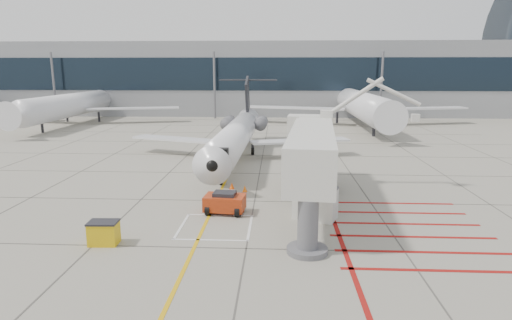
{
  "coord_description": "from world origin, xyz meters",
  "views": [
    {
      "loc": [
        1.54,
        -24.37,
        9.02
      ],
      "look_at": [
        0.0,
        6.0,
        2.5
      ],
      "focal_mm": 30.0,
      "sensor_mm": 36.0,
      "label": 1
    }
  ],
  "objects_px": {
    "jet_bridge": "(312,158)",
    "spill_bin": "(104,233)",
    "pushback_tug": "(225,202)",
    "regional_jet": "(232,124)"
  },
  "relations": [
    {
      "from": "pushback_tug",
      "to": "spill_bin",
      "type": "bearing_deg",
      "value": -131.45
    },
    {
      "from": "regional_jet",
      "to": "spill_bin",
      "type": "bearing_deg",
      "value": -102.54
    },
    {
      "from": "jet_bridge",
      "to": "spill_bin",
      "type": "relative_size",
      "value": 12.18
    },
    {
      "from": "jet_bridge",
      "to": "spill_bin",
      "type": "distance_m",
      "value": 12.78
    },
    {
      "from": "regional_jet",
      "to": "jet_bridge",
      "type": "relative_size",
      "value": 1.7
    },
    {
      "from": "jet_bridge",
      "to": "pushback_tug",
      "type": "distance_m",
      "value": 6.13
    },
    {
      "from": "jet_bridge",
      "to": "pushback_tug",
      "type": "height_order",
      "value": "jet_bridge"
    },
    {
      "from": "pushback_tug",
      "to": "spill_bin",
      "type": "distance_m",
      "value": 7.75
    },
    {
      "from": "pushback_tug",
      "to": "jet_bridge",
      "type": "bearing_deg",
      "value": 8.96
    },
    {
      "from": "jet_bridge",
      "to": "spill_bin",
      "type": "height_order",
      "value": "jet_bridge"
    }
  ]
}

